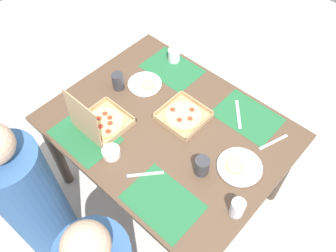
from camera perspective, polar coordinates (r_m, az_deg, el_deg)
name	(u,v)px	position (r m, az deg, el deg)	size (l,w,h in m)	color
ground_plane	(168,187)	(2.60, 0.00, -9.97)	(6.00, 6.00, 0.00)	beige
dining_table	(168,137)	(2.06, 0.00, -1.89)	(1.30, 1.02, 0.75)	#3F3328
placemat_near_left	(248,117)	(2.06, 12.86, 1.52)	(0.36, 0.26, 0.00)	#236638
placemat_near_right	(172,69)	(2.28, 0.65, 9.33)	(0.36, 0.26, 0.00)	#236638
placemat_far_left	(163,202)	(1.73, -0.87, -12.31)	(0.36, 0.26, 0.00)	#236638
placemat_far_right	(85,136)	(1.98, -13.39, -1.55)	(0.36, 0.26, 0.00)	#236638
pizza_box_edge_far	(100,122)	(1.97, -11.01, 0.71)	(0.25, 0.26, 0.29)	tan
pizza_box_center	(183,116)	(2.00, 2.51, 1.67)	(0.25, 0.25, 0.04)	tan
plate_near_right	(239,167)	(1.85, 11.51, -6.57)	(0.24, 0.24, 0.03)	white
plate_middle	(145,84)	(2.17, -3.75, 6.80)	(0.21, 0.21, 0.03)	white
cup_red	(202,166)	(1.77, 5.55, -6.52)	(0.08, 0.08, 0.10)	#333338
cup_clear_right	(174,55)	(2.31, 1.00, 11.48)	(0.08, 0.08, 0.09)	silver
cup_clear_left	(118,81)	(2.14, -8.15, 7.24)	(0.07, 0.07, 0.11)	#333338
cup_spare	(237,208)	(1.69, 11.25, -12.99)	(0.07, 0.07, 0.10)	silver
condiment_bowl	(111,152)	(1.86, -9.25, -4.29)	(0.10, 0.10, 0.04)	white
fork_by_far_left	(273,142)	(1.99, 16.83, -2.53)	(0.19, 0.02, 0.01)	#B7B7BC
knife_by_near_right	(238,114)	(2.06, 11.40, 1.91)	(0.21, 0.02, 0.01)	#B7B7BC
fork_by_far_right	(145,174)	(1.80, -3.71, -7.86)	(0.19, 0.02, 0.01)	#B7B7BC
diner_right_seat	(34,203)	(2.09, -21.07, -11.59)	(0.32, 0.32, 1.20)	#33598C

